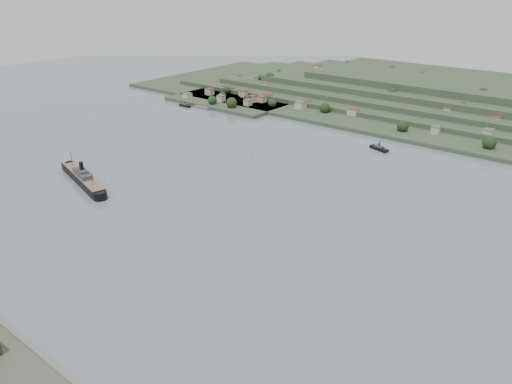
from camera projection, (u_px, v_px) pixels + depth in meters
The scene contains 5 objects.
ground at pixel (208, 211), 345.58m from camera, with size 1400.00×1400.00×0.00m, color slate.
far_peninsula at pixel (449, 99), 605.13m from camera, with size 760.00×309.00×30.00m.
steamship at pixel (82, 177), 393.40m from camera, with size 86.60×32.44×21.20m.
ferry_west at pixel (185, 105), 617.03m from camera, with size 17.56×5.35×6.54m.
ferry_east at pixel (379, 148), 465.19m from camera, with size 20.46×11.36×7.40m.
Camera 1 is at (221.30, -221.16, 151.17)m, focal length 35.00 mm.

